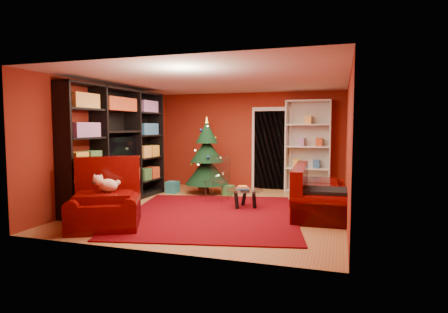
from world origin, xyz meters
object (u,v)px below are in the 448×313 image
(gift_box_red, at_px, (202,185))
(white_bookshelf, at_px, (308,147))
(dog, at_px, (108,185))
(armchair, at_px, (105,200))
(media_unit, at_px, (117,147))
(coffee_table, at_px, (245,199))
(gift_box_teal, at_px, (172,187))
(sofa, at_px, (321,189))
(christmas_tree, at_px, (207,156))
(gift_box_green, at_px, (229,190))
(acrylic_chair, at_px, (217,181))
(rug, at_px, (211,214))

(gift_box_red, xyz_separation_m, white_bookshelf, (2.79, 0.30, 1.07))
(dog, bearing_deg, armchair, -135.00)
(media_unit, relative_size, coffee_table, 4.28)
(gift_box_teal, height_order, sofa, sofa)
(armchair, distance_m, dog, 0.24)
(gift_box_teal, bearing_deg, christmas_tree, 12.41)
(gift_box_green, height_order, gift_box_red, gift_box_green)
(gift_box_green, distance_m, white_bookshelf, 2.33)
(media_unit, height_order, dog, media_unit)
(christmas_tree, bearing_deg, acrylic_chair, -57.95)
(christmas_tree, relative_size, sofa, 0.89)
(gift_box_red, bearing_deg, sofa, -32.17)
(gift_box_teal, bearing_deg, acrylic_chair, -26.72)
(dog, bearing_deg, christmas_tree, 55.28)
(rug, bearing_deg, gift_box_red, 114.12)
(armchair, height_order, sofa, sofa)
(rug, relative_size, white_bookshelf, 1.53)
(christmas_tree, xyz_separation_m, gift_box_teal, (-0.87, -0.19, -0.80))
(armchair, relative_size, acrylic_chair, 1.30)
(armchair, xyz_separation_m, coffee_table, (1.87, 2.12, -0.27))
(rug, bearing_deg, acrylic_chair, 103.60)
(gift_box_green, bearing_deg, white_bookshelf, 29.64)
(rug, xyz_separation_m, gift_box_teal, (-1.75, 1.97, 0.14))
(dog, relative_size, acrylic_chair, 0.43)
(gift_box_teal, xyz_separation_m, gift_box_red, (0.49, 0.83, -0.04))
(sofa, bearing_deg, coffee_table, 87.92)
(gift_box_green, height_order, sofa, sofa)
(armchair, distance_m, coffee_table, 2.84)
(gift_box_red, distance_m, dog, 4.14)
(gift_box_teal, relative_size, dog, 0.73)
(white_bookshelf, relative_size, coffee_table, 3.17)
(acrylic_chair, bearing_deg, media_unit, -153.57)
(armchair, xyz_separation_m, sofa, (3.39, 2.13, 0.00))
(christmas_tree, bearing_deg, media_unit, -129.10)
(armchair, bearing_deg, rug, 17.62)
(gift_box_green, bearing_deg, rug, -82.34)
(acrylic_chair, bearing_deg, sofa, -8.25)
(white_bookshelf, distance_m, sofa, 2.48)
(rug, relative_size, gift_box_teal, 12.69)
(sofa, bearing_deg, rug, 108.85)
(rug, relative_size, media_unit, 1.13)
(media_unit, relative_size, christmas_tree, 1.67)
(rug, relative_size, gift_box_green, 15.20)
(gift_box_red, height_order, coffee_table, coffee_table)
(media_unit, bearing_deg, acrylic_chair, 25.51)
(christmas_tree, relative_size, white_bookshelf, 0.81)
(dog, distance_m, acrylic_chair, 2.77)
(acrylic_chair, bearing_deg, gift_box_red, 124.99)
(media_unit, height_order, christmas_tree, media_unit)
(christmas_tree, height_order, acrylic_chair, christmas_tree)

